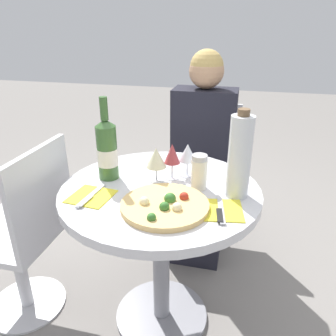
% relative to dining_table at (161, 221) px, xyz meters
% --- Properties ---
extents(ground_plane, '(12.00, 12.00, 0.00)m').
position_rel_dining_table_xyz_m(ground_plane, '(0.00, 0.00, -0.55)').
color(ground_plane, gray).
rests_on(ground_plane, ground).
extents(dining_table, '(0.80, 0.80, 0.70)m').
position_rel_dining_table_xyz_m(dining_table, '(0.00, 0.00, 0.00)').
color(dining_table, gray).
rests_on(dining_table, ground_plane).
extents(chair_behind_diner, '(0.41, 0.41, 0.85)m').
position_rel_dining_table_xyz_m(chair_behind_diner, '(0.08, 0.76, -0.13)').
color(chair_behind_diner, silver).
rests_on(chair_behind_diner, ground_plane).
extents(seated_diner, '(0.35, 0.42, 1.18)m').
position_rel_dining_table_xyz_m(seated_diner, '(0.08, 0.62, -0.01)').
color(seated_diner, black).
rests_on(seated_diner, ground_plane).
extents(chair_empty_side, '(0.41, 0.41, 0.85)m').
position_rel_dining_table_xyz_m(chair_empty_side, '(-0.61, -0.09, -0.13)').
color(chair_empty_side, silver).
rests_on(chair_empty_side, ground_plane).
extents(pizza_large, '(0.31, 0.31, 0.05)m').
position_rel_dining_table_xyz_m(pizza_large, '(0.06, -0.15, 0.17)').
color(pizza_large, '#DBB26B').
rests_on(pizza_large, dining_table).
extents(wine_bottle, '(0.08, 0.08, 0.34)m').
position_rel_dining_table_xyz_m(wine_bottle, '(-0.23, 0.04, 0.28)').
color(wine_bottle, '#38602D').
rests_on(wine_bottle, dining_table).
extents(tall_carafe, '(0.08, 0.08, 0.33)m').
position_rel_dining_table_xyz_m(tall_carafe, '(0.30, 0.01, 0.31)').
color(tall_carafe, silver).
rests_on(tall_carafe, dining_table).
extents(sugar_shaker, '(0.06, 0.06, 0.14)m').
position_rel_dining_table_xyz_m(sugar_shaker, '(0.15, 0.03, 0.22)').
color(sugar_shaker, silver).
rests_on(sugar_shaker, dining_table).
extents(wine_glass_back_right, '(0.07, 0.07, 0.14)m').
position_rel_dining_table_xyz_m(wine_glass_back_right, '(0.08, 0.14, 0.26)').
color(wine_glass_back_right, silver).
rests_on(wine_glass_back_right, dining_table).
extents(wine_glass_front_left, '(0.08, 0.08, 0.14)m').
position_rel_dining_table_xyz_m(wine_glass_front_left, '(-0.03, 0.06, 0.26)').
color(wine_glass_front_left, silver).
rests_on(wine_glass_front_left, dining_table).
extents(wine_glass_center, '(0.07, 0.07, 0.15)m').
position_rel_dining_table_xyz_m(wine_glass_center, '(0.03, 0.10, 0.26)').
color(wine_glass_center, silver).
rests_on(wine_glass_center, dining_table).
extents(place_setting_left, '(0.16, 0.19, 0.01)m').
position_rel_dining_table_xyz_m(place_setting_left, '(-0.23, -0.14, 0.16)').
color(place_setting_left, yellow).
rests_on(place_setting_left, dining_table).
extents(place_setting_right, '(0.17, 0.19, 0.01)m').
position_rel_dining_table_xyz_m(place_setting_right, '(0.25, -0.12, 0.16)').
color(place_setting_right, yellow).
rests_on(place_setting_right, dining_table).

